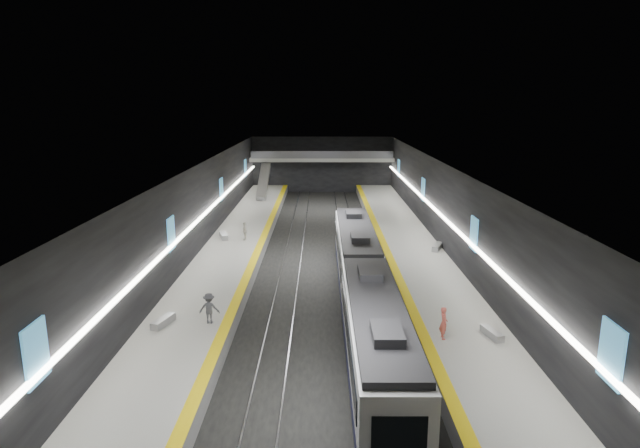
{
  "coord_description": "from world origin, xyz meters",
  "views": [
    {
      "loc": [
        -0.07,
        -41.91,
        12.99
      ],
      "look_at": [
        -0.19,
        4.77,
        2.2
      ],
      "focal_mm": 30.0,
      "sensor_mm": 36.0,
      "label": 1
    }
  ],
  "objects_px": {
    "passenger_left_b": "(209,309)",
    "escalator": "(264,181)",
    "passenger_left_a": "(245,231)",
    "bench_left_near": "(163,322)",
    "passenger_right_a": "(444,323)",
    "train": "(364,284)",
    "bench_left_far": "(224,236)",
    "bench_right_far": "(437,247)",
    "bench_right_near": "(492,333)"
  },
  "relations": [
    {
      "from": "escalator",
      "to": "bench_right_far",
      "type": "distance_m",
      "value": 30.65
    },
    {
      "from": "bench_right_near",
      "to": "bench_right_far",
      "type": "bearing_deg",
      "value": 72.8
    },
    {
      "from": "train",
      "to": "bench_left_far",
      "type": "bearing_deg",
      "value": 125.98
    },
    {
      "from": "bench_right_near",
      "to": "passenger_left_a",
      "type": "distance_m",
      "value": 25.2
    },
    {
      "from": "bench_left_far",
      "to": "bench_right_near",
      "type": "xyz_separation_m",
      "value": [
        17.61,
        -20.36,
        -0.04
      ]
    },
    {
      "from": "escalator",
      "to": "passenger_left_a",
      "type": "distance_m",
      "value": 22.42
    },
    {
      "from": "bench_right_far",
      "to": "passenger_left_b",
      "type": "xyz_separation_m",
      "value": [
        -15.73,
        -14.95,
        0.62
      ]
    },
    {
      "from": "bench_right_near",
      "to": "passenger_right_a",
      "type": "relative_size",
      "value": 0.95
    },
    {
      "from": "passenger_right_a",
      "to": "passenger_left_a",
      "type": "bearing_deg",
      "value": 31.87
    },
    {
      "from": "escalator",
      "to": "bench_left_far",
      "type": "xyz_separation_m",
      "value": [
        -1.3,
        -21.79,
        -1.66
      ]
    },
    {
      "from": "escalator",
      "to": "bench_right_far",
      "type": "relative_size",
      "value": 4.17
    },
    {
      "from": "train",
      "to": "escalator",
      "type": "bearing_deg",
      "value": 104.99
    },
    {
      "from": "escalator",
      "to": "passenger_right_a",
      "type": "bearing_deg",
      "value": -72.06
    },
    {
      "from": "bench_right_near",
      "to": "passenger_left_b",
      "type": "distance_m",
      "value": 15.16
    },
    {
      "from": "bench_right_near",
      "to": "bench_right_far",
      "type": "relative_size",
      "value": 0.85
    },
    {
      "from": "bench_left_near",
      "to": "passenger_right_a",
      "type": "distance_m",
      "value": 15.04
    },
    {
      "from": "passenger_right_a",
      "to": "passenger_left_b",
      "type": "bearing_deg",
      "value": 79.87
    },
    {
      "from": "escalator",
      "to": "passenger_left_b",
      "type": "relative_size",
      "value": 4.66
    },
    {
      "from": "bench_right_near",
      "to": "passenger_right_a",
      "type": "distance_m",
      "value": 2.68
    },
    {
      "from": "train",
      "to": "passenger_left_b",
      "type": "distance_m",
      "value": 9.26
    },
    {
      "from": "passenger_left_a",
      "to": "bench_left_near",
      "type": "bearing_deg",
      "value": -1.75
    },
    {
      "from": "bench_right_far",
      "to": "passenger_left_b",
      "type": "height_order",
      "value": "passenger_left_b"
    },
    {
      "from": "passenger_right_a",
      "to": "passenger_left_b",
      "type": "distance_m",
      "value": 12.6
    },
    {
      "from": "bench_right_near",
      "to": "passenger_left_b",
      "type": "bearing_deg",
      "value": 158.53
    },
    {
      "from": "bench_left_near",
      "to": "bench_right_near",
      "type": "height_order",
      "value": "bench_left_near"
    },
    {
      "from": "bench_left_far",
      "to": "bench_right_far",
      "type": "relative_size",
      "value": 1.0
    },
    {
      "from": "train",
      "to": "passenger_left_b",
      "type": "xyz_separation_m",
      "value": [
        -8.73,
        -3.05,
        -0.34
      ]
    },
    {
      "from": "passenger_right_a",
      "to": "passenger_left_b",
      "type": "height_order",
      "value": "passenger_left_b"
    },
    {
      "from": "bench_left_far",
      "to": "passenger_right_a",
      "type": "bearing_deg",
      "value": -72.5
    },
    {
      "from": "passenger_right_a",
      "to": "passenger_left_a",
      "type": "xyz_separation_m",
      "value": [
        -13.01,
        19.98,
        -0.04
      ]
    },
    {
      "from": "passenger_left_b",
      "to": "escalator",
      "type": "bearing_deg",
      "value": -89.02
    },
    {
      "from": "escalator",
      "to": "passenger_left_a",
      "type": "height_order",
      "value": "escalator"
    },
    {
      "from": "bench_left_far",
      "to": "bench_left_near",
      "type": "bearing_deg",
      "value": -108.4
    },
    {
      "from": "bench_left_far",
      "to": "passenger_left_b",
      "type": "height_order",
      "value": "passenger_left_b"
    },
    {
      "from": "train",
      "to": "bench_right_near",
      "type": "bearing_deg",
      "value": -37.27
    },
    {
      "from": "bench_left_near",
      "to": "passenger_left_a",
      "type": "distance_m",
      "value": 18.44
    },
    {
      "from": "bench_right_far",
      "to": "bench_left_far",
      "type": "bearing_deg",
      "value": -167.28
    },
    {
      "from": "train",
      "to": "bench_left_near",
      "type": "xyz_separation_m",
      "value": [
        -11.22,
        -3.35,
        -0.98
      ]
    },
    {
      "from": "bench_right_far",
      "to": "passenger_left_a",
      "type": "bearing_deg",
      "value": -166.64
    },
    {
      "from": "escalator",
      "to": "bench_right_far",
      "type": "height_order",
      "value": "escalator"
    },
    {
      "from": "bench_left_near",
      "to": "bench_left_far",
      "type": "bearing_deg",
      "value": 107.59
    },
    {
      "from": "bench_left_far",
      "to": "bench_right_near",
      "type": "bearing_deg",
      "value": -67.78
    },
    {
      "from": "escalator",
      "to": "passenger_left_a",
      "type": "relative_size",
      "value": 4.93
    },
    {
      "from": "bench_left_near",
      "to": "passenger_right_a",
      "type": "height_order",
      "value": "passenger_right_a"
    },
    {
      "from": "escalator",
      "to": "passenger_right_a",
      "type": "distance_m",
      "value": 44.53
    },
    {
      "from": "bench_left_near",
      "to": "train",
      "type": "bearing_deg",
      "value": 33.98
    },
    {
      "from": "escalator",
      "to": "bench_left_near",
      "type": "height_order",
      "value": "escalator"
    },
    {
      "from": "passenger_left_b",
      "to": "bench_left_far",
      "type": "bearing_deg",
      "value": -82.97
    },
    {
      "from": "passenger_left_a",
      "to": "passenger_left_b",
      "type": "bearing_deg",
      "value": 6.03
    },
    {
      "from": "escalator",
      "to": "bench_right_near",
      "type": "xyz_separation_m",
      "value": [
        16.31,
        -42.15,
        -1.7
      ]
    }
  ]
}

